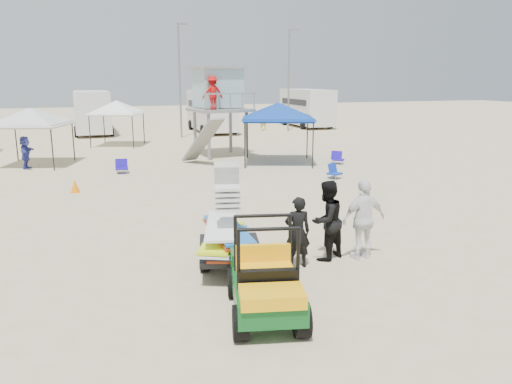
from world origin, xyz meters
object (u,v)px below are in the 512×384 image
object	(u,v)px
surf_trailer	(229,233)
canopy_blue	(278,105)
utility_cart	(265,273)
man_left	(297,232)
lifeguard_tower	(217,91)

from	to	relation	value
surf_trailer	canopy_blue	bearing A→B (deg)	64.38
utility_cart	man_left	xyz separation A→B (m)	(1.52, 2.03, 0.01)
surf_trailer	lifeguard_tower	bearing A→B (deg)	76.10
utility_cart	lifeguard_tower	bearing A→B (deg)	77.76
man_left	canopy_blue	size ratio (longest dim) A/B	0.38
utility_cart	canopy_blue	xyz separation A→B (m)	(6.33, 15.53, 2.08)
utility_cart	canopy_blue	size ratio (longest dim) A/B	0.58
surf_trailer	canopy_blue	size ratio (longest dim) A/B	0.61
utility_cart	man_left	bearing A→B (deg)	53.21
surf_trailer	canopy_blue	xyz separation A→B (m)	(6.33, 13.20, 2.02)
man_left	canopy_blue	world-z (taller)	canopy_blue
lifeguard_tower	utility_cart	bearing A→B (deg)	-102.24
utility_cart	man_left	distance (m)	2.54
surf_trailer	lifeguard_tower	xyz separation A→B (m)	(4.08, 16.50, 2.64)
utility_cart	surf_trailer	bearing A→B (deg)	89.96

